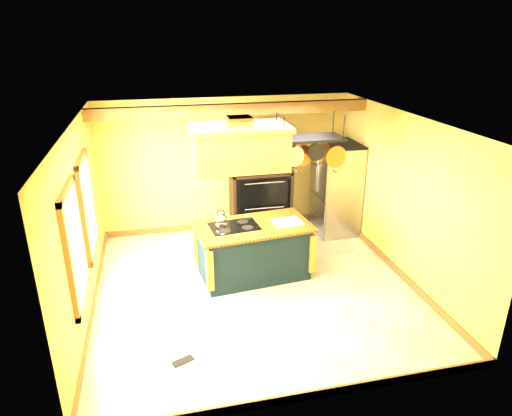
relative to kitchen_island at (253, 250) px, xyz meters
name	(u,v)px	position (x,y,z in m)	size (l,w,h in m)	color
floor	(254,287)	(-0.07, -0.40, -0.47)	(5.00, 5.00, 0.00)	beige
ceiling	(254,121)	(-0.07, -0.40, 2.23)	(5.00, 5.00, 0.00)	white
wall_back	(227,165)	(-0.07, 2.10, 0.88)	(5.00, 0.02, 2.70)	#E8B854
wall_front	(308,299)	(-0.07, -2.90, 0.88)	(5.00, 0.02, 2.70)	#E8B854
wall_left	(81,225)	(-2.57, -0.40, 0.88)	(0.02, 5.00, 2.70)	#E8B854
wall_right	(404,197)	(2.43, -0.40, 0.88)	(0.02, 5.00, 2.70)	#E8B854
ceiling_beam	(233,109)	(-0.07, 1.30, 2.12)	(5.00, 0.15, 0.20)	olive
window_near	(75,246)	(-2.53, -1.20, 0.93)	(0.06, 1.06, 1.56)	olive
window_far	(88,206)	(-2.53, 0.20, 0.93)	(0.06, 1.06, 1.56)	olive
kitchen_island	(253,250)	(0.00, 0.00, 0.00)	(1.97, 1.23, 1.11)	black
range_hood	(240,146)	(-0.20, 0.00, 1.79)	(1.49, 0.84, 0.80)	gold
pot_rack	(310,146)	(0.92, 0.00, 1.72)	(1.16, 0.53, 0.86)	black
refrigerator	(336,190)	(2.02, 1.42, 0.41)	(0.78, 0.92, 1.81)	#999BA1
hutch	(260,190)	(0.57, 1.87, 0.38)	(1.23, 0.56, 2.17)	black
floor_register	(183,361)	(-1.34, -1.92, -0.46)	(0.28, 0.12, 0.01)	black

